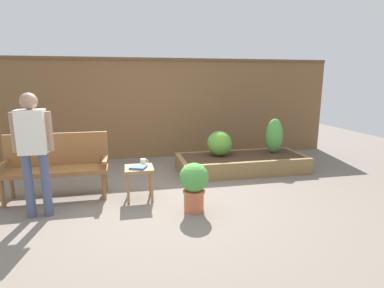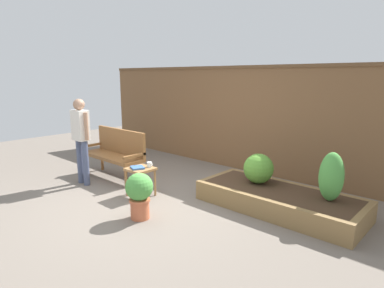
% 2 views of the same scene
% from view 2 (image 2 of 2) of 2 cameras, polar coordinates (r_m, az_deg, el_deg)
% --- Properties ---
extents(ground_plane, '(14.00, 14.00, 0.00)m').
position_cam_2_polar(ground_plane, '(5.29, -7.54, -10.08)').
color(ground_plane, '#70665B').
extents(fence_back, '(8.40, 0.14, 2.16)m').
position_cam_2_polar(fence_back, '(6.92, 8.93, 4.43)').
color(fence_back, brown).
rests_on(fence_back, ground_plane).
extents(garden_bench, '(1.44, 0.48, 0.94)m').
position_cam_2_polar(garden_bench, '(6.55, -12.99, -1.01)').
color(garden_bench, brown).
rests_on(garden_bench, ground_plane).
extents(side_table, '(0.40, 0.40, 0.48)m').
position_cam_2_polar(side_table, '(5.47, -8.91, -4.95)').
color(side_table, '#9E7042').
rests_on(side_table, ground_plane).
extents(cup_on_table, '(0.12, 0.08, 0.08)m').
position_cam_2_polar(cup_on_table, '(5.47, -7.36, -3.55)').
color(cup_on_table, white).
rests_on(cup_on_table, side_table).
extents(book_on_table, '(0.27, 0.26, 0.03)m').
position_cam_2_polar(book_on_table, '(5.42, -9.45, -4.05)').
color(book_on_table, '#38609E').
rests_on(book_on_table, side_table).
extents(potted_boxwood, '(0.38, 0.38, 0.65)m').
position_cam_2_polar(potted_boxwood, '(4.64, -9.10, -8.30)').
color(potted_boxwood, '#C66642').
rests_on(potted_boxwood, ground_plane).
extents(raised_planter_bed, '(2.40, 1.00, 0.30)m').
position_cam_2_polar(raised_planter_bed, '(5.11, 14.78, -9.35)').
color(raised_planter_bed, olive).
rests_on(raised_planter_bed, ground_plane).
extents(shrub_near_bench, '(0.47, 0.47, 0.47)m').
position_cam_2_polar(shrub_near_bench, '(5.26, 11.46, -4.19)').
color(shrub_near_bench, brown).
rests_on(shrub_near_bench, raised_planter_bed).
extents(shrub_far_corner, '(0.32, 0.32, 0.67)m').
position_cam_2_polar(shrub_far_corner, '(4.79, 23.00, -5.25)').
color(shrub_far_corner, brown).
rests_on(shrub_far_corner, raised_planter_bed).
extents(person_by_bench, '(0.47, 0.20, 1.56)m').
position_cam_2_polar(person_by_bench, '(6.22, -18.70, 1.66)').
color(person_by_bench, '#475170').
rests_on(person_by_bench, ground_plane).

